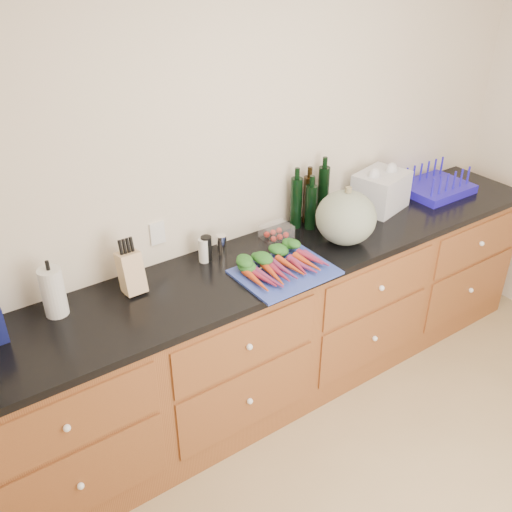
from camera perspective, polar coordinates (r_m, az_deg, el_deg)
wall_back at (r=3.18m, az=-0.56°, el=8.29°), size 4.10×0.05×2.60m
cabinets at (r=3.37m, az=2.68°, el=-6.99°), size 3.60×0.64×0.90m
countertop at (r=3.11m, az=2.84°, el=-0.08°), size 3.64×0.62×0.04m
cutting_board at (r=2.93m, az=2.90°, el=-1.62°), size 0.50×0.38×0.01m
carrots at (r=2.94m, az=2.46°, el=-0.78°), size 0.41×0.30×0.06m
squash at (r=3.19m, az=8.99°, el=3.82°), size 0.34×0.34×0.30m
paper_towel at (r=2.73m, az=-19.62°, el=-3.42°), size 0.11×0.11×0.24m
knife_block at (r=2.81m, az=-12.38°, el=-1.60°), size 0.10×0.10×0.21m
grinder_salt at (r=3.01m, az=-5.22°, el=0.58°), size 0.06×0.06×0.13m
grinder_pepper at (r=3.01m, az=-4.98°, el=0.74°), size 0.06×0.06×0.14m
canister_chrome at (r=3.06m, az=-3.44°, el=1.06°), size 0.05×0.05×0.12m
tomato_box at (r=3.24m, az=2.06°, el=2.43°), size 0.16×0.13×0.08m
bottles at (r=3.37m, az=5.41°, el=5.57°), size 0.27×0.14×0.33m
grocery_bag at (r=3.64m, az=12.36°, el=6.39°), size 0.37×0.32×0.23m
dish_rack at (r=4.00m, az=17.53°, el=6.68°), size 0.44×0.35×0.17m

